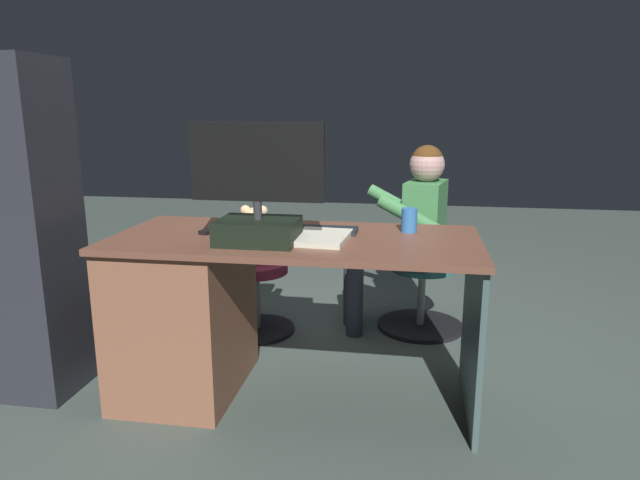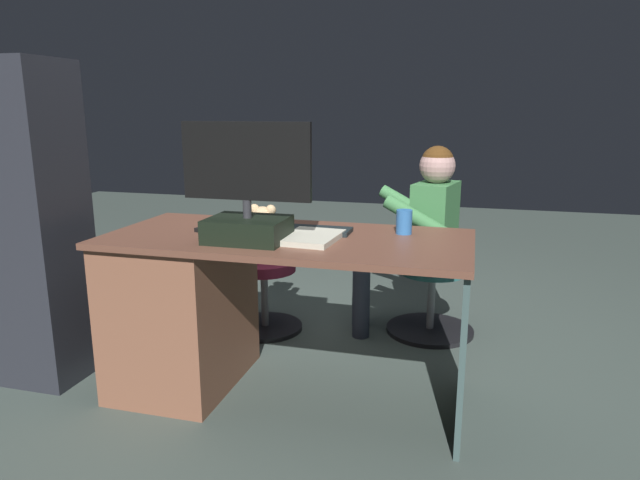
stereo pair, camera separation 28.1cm
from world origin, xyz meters
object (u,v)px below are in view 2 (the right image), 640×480
keyboard (305,230)px  tv_remote (210,228)px  computer_mouse (245,226)px  office_chair_teddy (264,289)px  desk (203,303)px  teddy_bear (264,236)px  visitor_chair (431,295)px  cup (404,222)px  monitor (247,205)px  person (418,226)px

keyboard → tv_remote: bearing=9.4°
computer_mouse → office_chair_teddy: size_ratio=0.21×
desk → office_chair_teddy: bearing=-92.5°
desk → teddy_bear: teddy_bear is taller
tv_remote → office_chair_teddy: tv_remote is taller
visitor_chair → cup: bearing=83.4°
monitor → keyboard: bearing=-126.6°
computer_mouse → teddy_bear: (0.16, -0.66, -0.20)m
keyboard → visitor_chair: size_ratio=0.82×
computer_mouse → teddy_bear: computer_mouse is taller
computer_mouse → tv_remote: 0.16m
monitor → cup: monitor is taller
keyboard → office_chair_teddy: size_ratio=0.94×
monitor → tv_remote: size_ratio=3.69×
desk → monitor: (-0.29, 0.13, 0.50)m
teddy_bear → cup: bearing=147.7°
computer_mouse → visitor_chair: bearing=-133.1°
desk → visitor_chair: (-0.99, -0.93, -0.18)m
tv_remote → office_chair_teddy: bearing=-70.6°
cup → tv_remote: (0.87, 0.15, -0.04)m
monitor → visitor_chair: monitor is taller
visitor_chair → person: bearing=12.5°
desk → office_chair_teddy: size_ratio=3.56×
keyboard → cup: (-0.44, -0.08, 0.04)m
cup → teddy_bear: cup is taller
cup → office_chair_teddy: 1.17m
office_chair_teddy → desk: bearing=87.5°
desk → monitor: 0.60m
desk → monitor: bearing=155.6°
office_chair_teddy → visitor_chair: 0.99m
teddy_bear → visitor_chair: teddy_bear is taller
visitor_chair → person: size_ratio=0.47×
desk → computer_mouse: computer_mouse is taller
computer_mouse → office_chair_teddy: bearing=-76.0°
computer_mouse → teddy_bear: 0.71m
cup → person: bearing=-89.8°
office_chair_teddy → teddy_bear: 0.32m
tv_remote → teddy_bear: 0.73m
monitor → computer_mouse: size_ratio=5.76×
visitor_chair → teddy_bear: bearing=11.8°
person → cup: bearing=90.2°
office_chair_teddy → teddy_bear: size_ratio=1.33×
teddy_bear → person: person is taller
desk → cup: size_ratio=14.80×
teddy_bear → keyboard: bearing=124.9°
tv_remote → teddy_bear: bearing=-70.6°
desk → tv_remote: tv_remote is taller
monitor → teddy_bear: bearing=-73.1°
desk → monitor: monitor is taller
cup → person: size_ratio=0.10×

